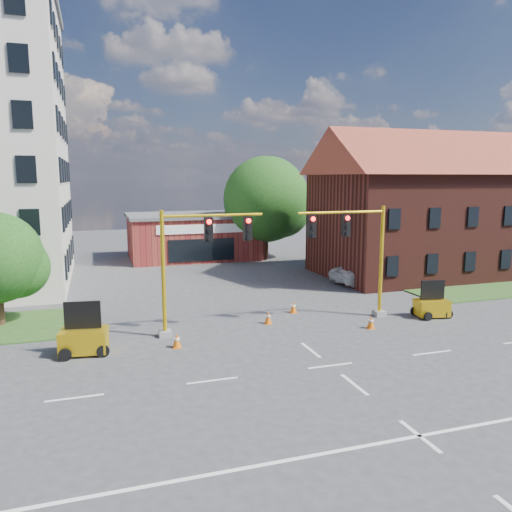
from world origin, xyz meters
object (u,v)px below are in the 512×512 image
(trailer_west, at_px, (84,338))
(trailer_east, at_px, (432,306))
(signal_mast_east, at_px, (355,248))
(pickup_white, at_px, (367,273))
(signal_mast_west, at_px, (197,256))

(trailer_west, height_order, trailer_east, trailer_west)
(signal_mast_east, bearing_deg, trailer_west, -174.55)
(trailer_east, distance_m, pickup_white, 9.30)
(signal_mast_west, distance_m, signal_mast_east, 8.71)
(signal_mast_east, bearing_deg, pickup_white, 55.62)
(trailer_west, relative_size, pickup_white, 0.41)
(trailer_east, xyz_separation_m, pickup_white, (1.25, 9.22, 0.15))
(signal_mast_east, xyz_separation_m, trailer_east, (4.34, -1.04, -3.30))
(trailer_west, bearing_deg, signal_mast_west, 22.28)
(pickup_white, bearing_deg, signal_mast_west, 107.94)
(signal_mast_east, relative_size, trailer_west, 2.73)
(trailer_west, bearing_deg, signal_mast_east, 13.68)
(signal_mast_west, relative_size, trailer_west, 2.73)
(signal_mast_east, bearing_deg, signal_mast_west, 180.00)
(signal_mast_west, height_order, trailer_east, signal_mast_west)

